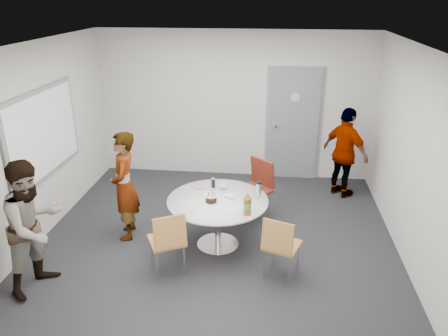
# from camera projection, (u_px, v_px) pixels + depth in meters

# --- Properties ---
(floor) EXTENTS (5.00, 5.00, 0.00)m
(floor) POSITION_uv_depth(u_px,v_px,m) (217.00, 241.00, 6.21)
(floor) COLOR black
(floor) RESTS_ON ground
(ceiling) EXTENTS (5.00, 5.00, 0.00)m
(ceiling) POSITION_uv_depth(u_px,v_px,m) (215.00, 46.00, 5.19)
(ceiling) COLOR silver
(ceiling) RESTS_ON wall_back
(wall_back) EXTENTS (5.00, 0.00, 5.00)m
(wall_back) POSITION_uv_depth(u_px,v_px,m) (234.00, 106.00, 8.00)
(wall_back) COLOR beige
(wall_back) RESTS_ON floor
(wall_left) EXTENTS (0.00, 5.00, 5.00)m
(wall_left) POSITION_uv_depth(u_px,v_px,m) (35.00, 145.00, 5.97)
(wall_left) COLOR beige
(wall_left) RESTS_ON floor
(wall_right) EXTENTS (0.00, 5.00, 5.00)m
(wall_right) POSITION_uv_depth(u_px,v_px,m) (415.00, 160.00, 5.43)
(wall_right) COLOR beige
(wall_right) RESTS_ON floor
(wall_front) EXTENTS (5.00, 0.00, 5.00)m
(wall_front) POSITION_uv_depth(u_px,v_px,m) (173.00, 262.00, 3.40)
(wall_front) COLOR beige
(wall_front) RESTS_ON floor
(door) EXTENTS (1.02, 0.17, 2.12)m
(door) POSITION_uv_depth(u_px,v_px,m) (294.00, 125.00, 7.99)
(door) COLOR slate
(door) RESTS_ON wall_back
(whiteboard) EXTENTS (0.04, 1.90, 1.25)m
(whiteboard) POSITION_uv_depth(u_px,v_px,m) (44.00, 134.00, 6.11)
(whiteboard) COLOR gray
(whiteboard) RESTS_ON wall_left
(table) EXTENTS (1.36, 1.36, 1.01)m
(table) POSITION_uv_depth(u_px,v_px,m) (220.00, 206.00, 5.88)
(table) COLOR silver
(table) RESTS_ON floor
(chair_near_left) EXTENTS (0.57, 0.59, 0.87)m
(chair_near_left) POSITION_uv_depth(u_px,v_px,m) (168.00, 238.00, 5.28)
(chair_near_left) COLOR olive
(chair_near_left) RESTS_ON floor
(chair_near_right) EXTENTS (0.52, 0.54, 0.84)m
(chair_near_right) POSITION_uv_depth(u_px,v_px,m) (280.00, 243.00, 5.22)
(chair_near_right) COLOR olive
(chair_near_right) RESTS_ON floor
(chair_far) EXTENTS (0.66, 0.67, 0.96)m
(chair_far) POSITION_uv_depth(u_px,v_px,m) (257.00, 183.00, 6.64)
(chair_far) COLOR #5E2012
(chair_far) RESTS_ON floor
(person_main) EXTENTS (0.49, 0.64, 1.57)m
(person_main) POSITION_uv_depth(u_px,v_px,m) (124.00, 186.00, 6.08)
(person_main) COLOR #A5C6EA
(person_main) RESTS_ON floor
(person_left) EXTENTS (0.83, 0.94, 1.61)m
(person_left) POSITION_uv_depth(u_px,v_px,m) (34.00, 226.00, 5.00)
(person_left) COLOR white
(person_left) RESTS_ON floor
(person_right) EXTENTS (0.89, 0.93, 1.55)m
(person_right) POSITION_uv_depth(u_px,v_px,m) (345.00, 153.00, 7.32)
(person_right) COLOR black
(person_right) RESTS_ON floor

